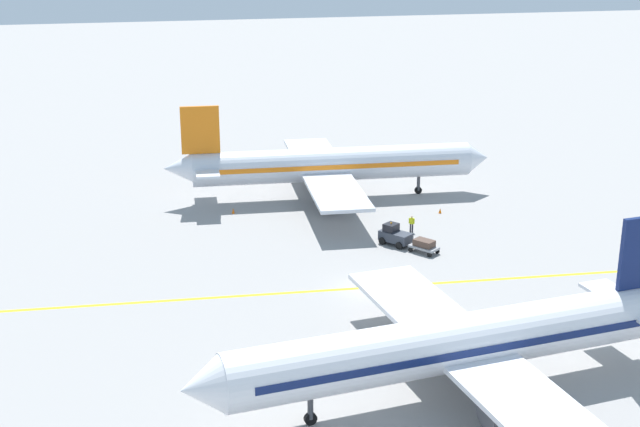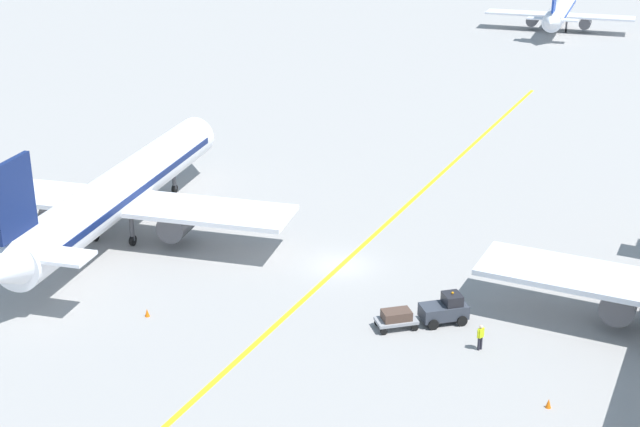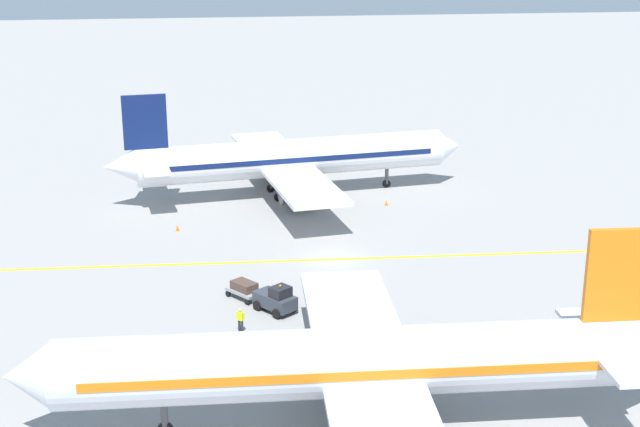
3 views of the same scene
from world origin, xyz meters
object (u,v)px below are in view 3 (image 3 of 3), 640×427
object	(u,v)px
traffic_cone_mid_apron	(166,369)
baggage_cart_trailing	(244,288)
baggage_tug_dark	(276,299)
airplane_adjacent_stand	(359,364)
airplane_at_gate	(290,159)
traffic_cone_near_nose	(177,228)
ground_crew_worker	(241,319)
traffic_cone_far_edge	(386,203)
traffic_cone_by_wingtip	(534,380)

from	to	relation	value
traffic_cone_mid_apron	baggage_cart_trailing	bearing A→B (deg)	153.46
baggage_tug_dark	traffic_cone_mid_apron	bearing A→B (deg)	-42.68
airplane_adjacent_stand	baggage_cart_trailing	size ratio (longest dim) A/B	12.18
traffic_cone_mid_apron	airplane_at_gate	bearing A→B (deg)	162.46
traffic_cone_near_nose	airplane_at_gate	bearing A→B (deg)	130.74
airplane_adjacent_stand	traffic_cone_mid_apron	size ratio (longest dim) A/B	64.57
airplane_at_gate	baggage_tug_dark	world-z (taller)	airplane_at_gate
airplane_adjacent_stand	baggage_cart_trailing	world-z (taller)	airplane_adjacent_stand
baggage_tug_dark	traffic_cone_near_nose	distance (m)	19.38
baggage_tug_dark	ground_crew_worker	bearing A→B (deg)	-41.30
baggage_tug_dark	traffic_cone_far_edge	distance (m)	26.07
traffic_cone_near_nose	traffic_cone_far_edge	distance (m)	20.01
ground_crew_worker	traffic_cone_by_wingtip	distance (m)	18.75
airplane_adjacent_stand	traffic_cone_mid_apron	bearing A→B (deg)	-126.33
traffic_cone_mid_apron	traffic_cone_far_edge	size ratio (longest dim) A/B	1.00
airplane_at_gate	traffic_cone_far_edge	xyz separation A→B (m)	(4.56, 8.66, -3.43)
airplane_adjacent_stand	baggage_tug_dark	size ratio (longest dim) A/B	10.78
ground_crew_worker	traffic_cone_by_wingtip	bearing A→B (deg)	60.27
airplane_at_gate	traffic_cone_by_wingtip	xyz separation A→B (m)	(39.61, 9.80, -3.43)
baggage_tug_dark	baggage_cart_trailing	bearing A→B (deg)	-142.58
ground_crew_worker	traffic_cone_near_nose	world-z (taller)	ground_crew_worker
airplane_at_gate	traffic_cone_near_nose	size ratio (longest dim) A/B	64.56
airplane_adjacent_stand	traffic_cone_by_wingtip	world-z (taller)	airplane_adjacent_stand
airplane_adjacent_stand	baggage_tug_dark	bearing A→B (deg)	-169.20
baggage_cart_trailing	traffic_cone_by_wingtip	world-z (taller)	baggage_cart_trailing
baggage_cart_trailing	traffic_cone_far_edge	xyz separation A→B (m)	(-20.21, 14.57, -0.49)
ground_crew_worker	traffic_cone_far_edge	world-z (taller)	ground_crew_worker
traffic_cone_near_nose	traffic_cone_far_edge	world-z (taller)	same
baggage_tug_dark	traffic_cone_by_wingtip	distance (m)	18.37
airplane_adjacent_stand	traffic_cone_near_nose	size ratio (longest dim) A/B	64.57
baggage_tug_dark	traffic_cone_mid_apron	distance (m)	10.68
ground_crew_worker	traffic_cone_near_nose	size ratio (longest dim) A/B	3.05
airplane_at_gate	baggage_cart_trailing	world-z (taller)	airplane_at_gate
traffic_cone_near_nose	traffic_cone_by_wingtip	distance (m)	36.64
ground_crew_worker	traffic_cone_by_wingtip	xyz separation A→B (m)	(9.29, 16.27, -0.63)
baggage_cart_trailing	traffic_cone_near_nose	world-z (taller)	baggage_cart_trailing
traffic_cone_by_wingtip	traffic_cone_far_edge	xyz separation A→B (m)	(-35.05, -1.14, 0.00)
baggage_cart_trailing	traffic_cone_mid_apron	distance (m)	11.70
traffic_cone_by_wingtip	traffic_cone_far_edge	size ratio (longest dim) A/B	1.00
baggage_cart_trailing	traffic_cone_mid_apron	xyz separation A→B (m)	(10.46, -5.22, -0.49)
ground_crew_worker	traffic_cone_near_nose	distance (m)	21.47
airplane_at_gate	traffic_cone_mid_apron	world-z (taller)	airplane_at_gate
baggage_cart_trailing	baggage_tug_dark	bearing A→B (deg)	37.42
airplane_adjacent_stand	traffic_cone_near_nose	xyz separation A→B (m)	(-33.40, -9.80, -3.43)
airplane_at_gate	traffic_cone_mid_apron	size ratio (longest dim) A/B	64.56
airplane_at_gate	traffic_cone_by_wingtip	bearing A→B (deg)	13.90
baggage_cart_trailing	ground_crew_worker	xyz separation A→B (m)	(5.54, -0.56, 0.15)
airplane_at_gate	traffic_cone_near_nose	bearing A→B (deg)	-49.26
baggage_tug_dark	ground_crew_worker	distance (m)	3.89
baggage_tug_dark	baggage_cart_trailing	size ratio (longest dim) A/B	1.13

